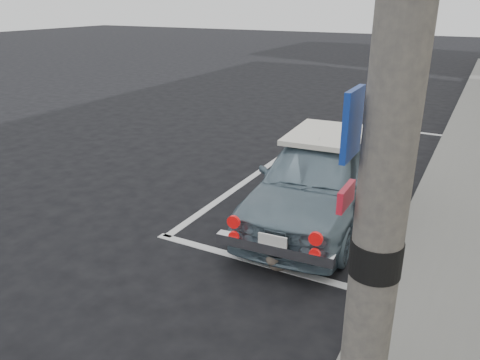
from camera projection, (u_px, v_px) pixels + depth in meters
name	position (u px, v px, depth m)	size (l,w,h in m)	color
ground	(244.00, 237.00, 6.19)	(80.00, 80.00, 0.00)	black
pline_rear	(262.00, 263.00, 5.56)	(3.00, 0.12, 0.01)	silver
pline_front	(386.00, 129.00, 11.32)	(3.00, 0.12, 0.01)	silver
pline_side	(274.00, 161.00, 9.05)	(0.12, 7.00, 0.01)	silver
retro_coupe	(318.00, 178.00, 6.51)	(1.64, 3.63, 1.21)	slate
cat	(280.00, 259.00, 5.40)	(0.32, 0.53, 0.29)	#6C6152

